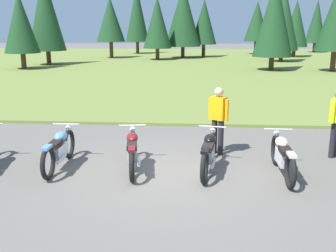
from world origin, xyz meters
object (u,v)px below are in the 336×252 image
Objects in this scene: motorcycle_maroon at (132,150)px; motorcycle_black at (209,152)px; motorcycle_sky_blue at (59,149)px; motorcycle_cream at (283,156)px; rider_checking_bike at (218,117)px.

motorcycle_black is at bearing 0.42° from motorcycle_maroon.
motorcycle_maroon is (1.65, 0.01, 0.00)m from motorcycle_sky_blue.
motorcycle_black is (1.68, 0.01, 0.00)m from motorcycle_maroon.
motorcycle_black is 1.56m from motorcycle_cream.
motorcycle_black and motorcycle_cream have the same top height.
rider_checking_bike is at bearing 19.27° from motorcycle_sky_blue.
rider_checking_bike is (3.57, 1.25, 0.51)m from motorcycle_sky_blue.
motorcycle_maroon is 1.00× the size of motorcycle_cream.
motorcycle_sky_blue and motorcycle_maroon have the same top height.
motorcycle_cream is (1.55, -0.13, 0.00)m from motorcycle_black.
rider_checking_bike is (0.25, 1.23, 0.51)m from motorcycle_black.
motorcycle_sky_blue is 3.82m from rider_checking_bike.
motorcycle_cream is 1.26× the size of rider_checking_bike.
motorcycle_black is 1.00× the size of motorcycle_cream.
motorcycle_maroon is at bearing 0.20° from motorcycle_sky_blue.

